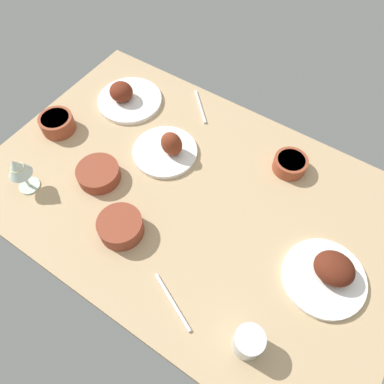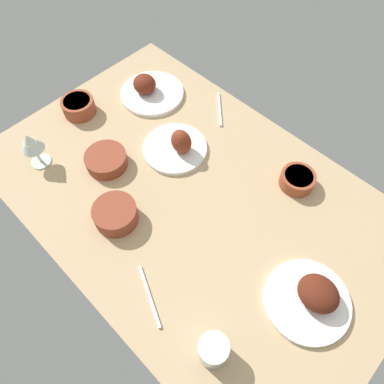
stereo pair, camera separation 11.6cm
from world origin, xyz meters
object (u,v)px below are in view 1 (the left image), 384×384
Objects in this scene: plate_far_side at (329,273)px; spoon_loose at (200,106)px; bowl_cream at (290,164)px; plate_center_main at (127,97)px; wine_glass at (18,169)px; bowl_potatoes at (121,226)px; bowl_pasta at (98,173)px; plate_near_viewer at (167,149)px; bowl_soup at (57,123)px; fork_loose at (172,302)px; water_tumbler at (248,342)px.

spoon_loose is (67.50, -37.36, -2.40)cm from plate_far_side.
bowl_cream is at bearing -48.76° from plate_far_side.
plate_center_main is 1.80× the size of wine_glass.
bowl_pasta is at bearing -30.72° from bowl_potatoes.
bowl_pasta is 24.60cm from wine_glass.
plate_center_main reaches higher than bowl_cream.
plate_center_main is (93.23, -24.01, -0.49)cm from plate_far_side.
spoon_loose is at bearing -28.96° from plate_far_side.
plate_near_viewer is 42.81cm from bowl_cream.
bowl_pasta is 28.74cm from bowl_soup.
wine_glass is at bearing 112.39° from bowl_soup.
plate_far_side is at bearing -179.26° from bowl_soup.
fork_loose and spoon_loose have the same top height.
water_tumbler is 0.48× the size of fork_loose.
bowl_pasta is 70.23cm from water_tumbler.
spoon_loose is (2.85, -25.90, -2.26)cm from plate_near_viewer.
bowl_pasta is at bearing 37.01° from bowl_cream.
plate_far_side is 1.95× the size of bowl_soup.
bowl_cream is at bearing -122.93° from bowl_potatoes.
plate_far_side reaches higher than spoon_loose.
water_tumbler is at bearing 163.76° from bowl_soup.
wine_glass is 1.58× the size of water_tumbler.
plate_near_viewer is 52.77cm from fork_loose.
bowl_potatoes is at bearing 156.90° from bowl_soup.
bowl_soup is 0.88× the size of wine_glass.
plate_far_side reaches higher than fork_loose.
wine_glass is at bearing 6.55° from bowl_potatoes.
bowl_pasta is 48.39cm from spoon_loose.
plate_center_main is 1.36× the size of fork_loose.
plate_center_main reaches higher than spoon_loose.
plate_center_main is 67.64cm from bowl_cream.
water_tumbler is at bearing 143.28° from plate_near_viewer.
plate_center_main reaches higher than bowl_potatoes.
bowl_cream is (-52.10, -39.28, 0.10)cm from bowl_pasta.
bowl_potatoes is 0.78× the size of spoon_loose.
plate_far_side is 1.72× the size of wine_glass.
fork_loose is at bearing 161.79° from spoon_loose.
fork_loose is (22.54, 1.61, -4.04)cm from water_tumbler.
bowl_potatoes is 1.12× the size of bowl_soup.
spoon_loose is at bearing -134.36° from bowl_soup.
plate_near_viewer is 1.60× the size of bowl_pasta.
plate_center_main is 81.41cm from fork_loose.
plate_near_viewer reaches higher than fork_loose.
plate_center_main is at bearing -92.54° from wine_glass.
bowl_pasta is 49.62cm from fork_loose.
plate_far_side is 39.15cm from bowl_cream.
bowl_potatoes is (-6.00, 32.74, 0.62)cm from plate_near_viewer.
water_tumbler is at bearing 164.15° from bowl_pasta.
bowl_pasta is 1.17× the size of bowl_soup.
spoon_loose is (34.59, -67.99, 0.00)cm from fork_loose.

